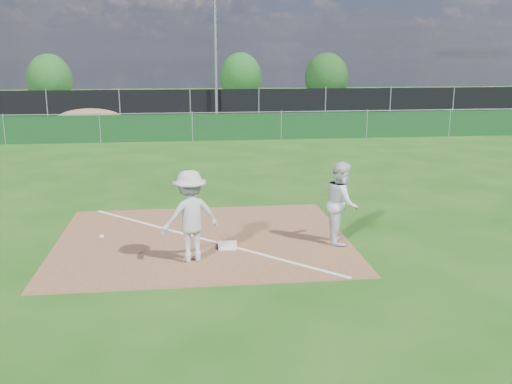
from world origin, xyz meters
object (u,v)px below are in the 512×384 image
first_base (228,245)px  play_at_first (190,216)px  tree_left (49,80)px  light_pole (216,50)px  runner (342,203)px  car_mid (160,102)px  tree_mid (241,77)px  tree_right (327,78)px  car_left (108,101)px  car_right (239,104)px

first_base → play_at_first: play_at_first is taller
tree_left → play_at_first: bearing=-73.7°
light_pole → runner: size_ratio=4.73×
car_mid → tree_left: bearing=42.9°
first_base → car_mid: size_ratio=0.08×
tree_left → tree_mid: (14.15, 1.61, 0.05)m
light_pole → tree_right: bearing=48.2°
tree_left → light_pole: bearing=-42.5°
play_at_first → tree_left: bearing=106.3°
tree_mid → tree_right: bearing=-19.5°
tree_mid → car_left: bearing=-141.8°
runner → tree_right: bearing=-3.6°
tree_mid → tree_left: bearing=-173.5°
play_at_first → tree_right: tree_right is taller
car_left → car_right: car_left is taller
runner → car_right: runner is taller
car_left → tree_mid: bearing=-40.0°
car_right → tree_left: size_ratio=1.09×
light_pole → car_mid: (-3.44, 4.82, -3.26)m
tree_mid → tree_right: 6.71m
play_at_first → tree_mid: (4.35, 35.13, 1.13)m
light_pole → car_left: 8.89m
play_at_first → car_right: bearing=82.7°
play_at_first → runner: (3.07, 0.74, -0.03)m
play_at_first → car_mid: size_ratio=0.50×
car_left → tree_right: (15.68, 5.13, 1.16)m
car_mid → tree_mid: bearing=-50.9°
runner → car_mid: runner is taller
first_base → runner: runner is taller
car_right → tree_mid: 8.53m
car_left → car_right: 8.51m
car_right → tree_left: bearing=70.0°
first_base → tree_mid: size_ratio=0.09×
play_at_first → runner: size_ratio=1.33×
car_left → tree_left: 7.58m
car_right → tree_mid: tree_mid is taller
play_at_first → tree_left: (-9.80, 33.53, 1.08)m
car_right → runner: bearing=-173.8°
runner → tree_left: tree_left is taller
play_at_first → car_mid: bearing=93.5°
runner → car_left: bearing=26.3°
car_right → tree_left: 14.93m
runner → light_pole: bearing=13.1°
car_mid → car_left: bearing=78.0°
tree_left → car_right: bearing=-27.0°
light_pole → play_at_first: 23.20m
car_left → tree_mid: tree_mid is taller
car_left → light_pole: bearing=-113.9°
tree_mid → first_base: bearing=-96.0°
runner → car_left: 28.21m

